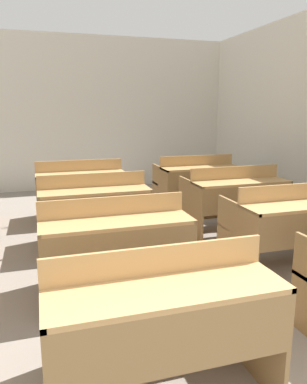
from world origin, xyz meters
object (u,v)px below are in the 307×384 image
at_px(bench_second_center, 114,243).
at_px(bench_second_right, 293,224).
at_px(bench_third_center, 94,208).
at_px(bench_back_right, 197,181).
at_px(bench_front_center, 159,316).
at_px(bench_back_center, 80,188).
at_px(bench_third_right, 235,197).
at_px(wastepaper_bin, 236,184).

height_order(bench_second_center, bench_second_right, same).
xyz_separation_m(bench_second_right, bench_third_center, (-1.80, 1.21, 0.00)).
bearing_deg(bench_back_right, bench_second_center, -126.85).
bearing_deg(bench_front_center, bench_third_center, 90.11).
xyz_separation_m(bench_third_center, bench_back_center, (-0.02, 1.19, 0.00)).
relative_size(bench_third_center, bench_back_right, 1.00).
xyz_separation_m(bench_third_right, bench_back_center, (-1.84, 1.21, 0.00)).
bearing_deg(bench_second_center, bench_back_center, 90.47).
relative_size(bench_third_right, bench_back_center, 1.00).
relative_size(bench_front_center, bench_back_center, 1.00).
bearing_deg(bench_back_right, bench_front_center, -116.49).
bearing_deg(bench_front_center, wastepaper_bin, 56.23).
bearing_deg(bench_front_center, bench_second_right, 34.34).
bearing_deg(wastepaper_bin, bench_second_center, -132.59).
height_order(bench_third_center, bench_third_right, same).
bearing_deg(bench_third_center, wastepaper_bin, 34.22).
relative_size(bench_second_center, bench_back_right, 1.00).
bearing_deg(bench_third_right, bench_back_right, 90.01).
xyz_separation_m(bench_second_center, bench_back_right, (1.82, 2.43, 0.00)).
bearing_deg(bench_back_right, bench_back_center, -179.54).
bearing_deg(bench_back_right, wastepaper_bin, 35.23).
relative_size(bench_second_right, bench_third_center, 1.00).
distance_m(bench_third_right, bench_back_right, 1.22).
bearing_deg(wastepaper_bin, bench_third_center, -145.78).
height_order(bench_front_center, bench_third_center, same).
height_order(bench_third_center, bench_back_right, same).
bearing_deg(bench_second_right, bench_front_center, -145.66).
relative_size(bench_third_right, wastepaper_bin, 3.21).
relative_size(bench_second_center, bench_third_right, 1.00).
distance_m(bench_second_center, bench_third_right, 2.19).
distance_m(bench_third_right, bench_back_center, 2.20).
distance_m(bench_second_center, bench_third_center, 1.22).
distance_m(bench_front_center, bench_third_center, 2.44).
bearing_deg(bench_second_center, bench_back_right, 53.15).
bearing_deg(wastepaper_bin, bench_third_right, -119.83).
bearing_deg(bench_back_right, bench_second_right, -90.43).
xyz_separation_m(bench_front_center, bench_second_center, (-0.01, 1.21, 0.00)).
distance_m(bench_third_center, bench_back_center, 1.19).
xyz_separation_m(bench_second_center, bench_back_center, (-0.02, 2.42, 0.00)).
height_order(bench_second_center, wastepaper_bin, bench_second_center).
relative_size(bench_second_center, wastepaper_bin, 3.21).
distance_m(bench_third_center, bench_third_right, 1.82).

